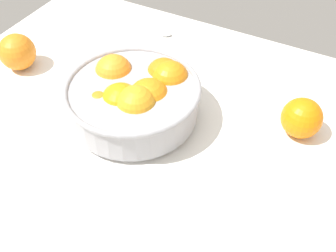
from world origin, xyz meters
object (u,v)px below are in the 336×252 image
object	(u,v)px
fruit_bowl	(134,97)
loose_orange_1	(17,52)
spoon	(151,30)
loose_orange_2	(302,118)

from	to	relation	value
fruit_bowl	loose_orange_1	distance (cm)	33.68
fruit_bowl	spoon	distance (cm)	33.46
loose_orange_2	loose_orange_1	bearing A→B (deg)	-171.71
fruit_bowl	spoon	bearing A→B (deg)	114.11
fruit_bowl	spoon	xyz separation A→B (cm)	(-13.52, 30.22, -4.87)
spoon	loose_orange_2	bearing A→B (deg)	-22.53
loose_orange_1	spoon	bearing A→B (deg)	54.65
fruit_bowl	spoon	world-z (taller)	fruit_bowl
loose_orange_2	spoon	size ratio (longest dim) A/B	0.47
spoon	loose_orange_1	bearing A→B (deg)	-125.35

